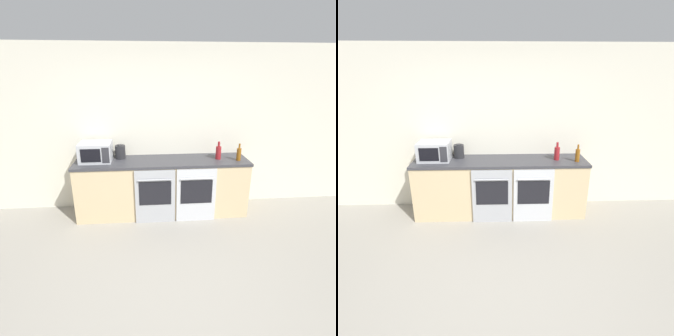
{
  "view_description": "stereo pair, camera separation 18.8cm",
  "coord_description": "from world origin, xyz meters",
  "views": [
    {
      "loc": [
        -0.23,
        -1.96,
        2.16
      ],
      "look_at": [
        0.09,
        1.89,
        0.76
      ],
      "focal_mm": 28.0,
      "sensor_mm": 36.0,
      "label": 1
    },
    {
      "loc": [
        -0.05,
        -1.97,
        2.16
      ],
      "look_at": [
        0.09,
        1.89,
        0.76
      ],
      "focal_mm": 28.0,
      "sensor_mm": 36.0,
      "label": 2
    }
  ],
  "objects": [
    {
      "name": "wall_back",
      "position": [
        0.0,
        2.23,
        1.3
      ],
      "size": [
        10.0,
        0.06,
        2.6
      ],
      "color": "silver",
      "rests_on": "ground_plane"
    },
    {
      "name": "counter_back",
      "position": [
        0.0,
        1.89,
        0.45
      ],
      "size": [
        2.67,
        0.64,
        0.9
      ],
      "color": "#D1B789",
      "rests_on": "ground_plane"
    },
    {
      "name": "ground_plane",
      "position": [
        0.0,
        0.0,
        0.0
      ],
      "size": [
        16.0,
        16.0,
        0.0
      ],
      "primitive_type": "plane",
      "color": "gray"
    },
    {
      "name": "oven_left",
      "position": [
        -0.13,
        1.57,
        0.43
      ],
      "size": [
        0.6,
        0.06,
        0.85
      ],
      "color": "#A8AAAF",
      "rests_on": "ground_plane"
    },
    {
      "name": "kettle",
      "position": [
        -0.65,
        2.03,
        1.01
      ],
      "size": [
        0.16,
        0.16,
        0.22
      ],
      "color": "#232326",
      "rests_on": "counter_back"
    },
    {
      "name": "bottle_clear",
      "position": [
        0.9,
        1.98,
        0.98
      ],
      "size": [
        0.07,
        0.07,
        0.21
      ],
      "color": "silver",
      "rests_on": "counter_back"
    },
    {
      "name": "bottle_red",
      "position": [
        0.88,
        1.88,
        1.01
      ],
      "size": [
        0.08,
        0.08,
        0.28
      ],
      "color": "maroon",
      "rests_on": "counter_back"
    },
    {
      "name": "oven_right",
      "position": [
        0.49,
        1.57,
        0.43
      ],
      "size": [
        0.6,
        0.06,
        0.85
      ],
      "color": "silver",
      "rests_on": "ground_plane"
    },
    {
      "name": "bottle_amber",
      "position": [
        1.17,
        1.78,
        1.0
      ],
      "size": [
        0.07,
        0.07,
        0.26
      ],
      "color": "#8C5114",
      "rests_on": "counter_back"
    },
    {
      "name": "microwave",
      "position": [
        -1.01,
        1.94,
        1.04
      ],
      "size": [
        0.48,
        0.4,
        0.29
      ],
      "color": "#B7BABF",
      "rests_on": "counter_back"
    }
  ]
}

